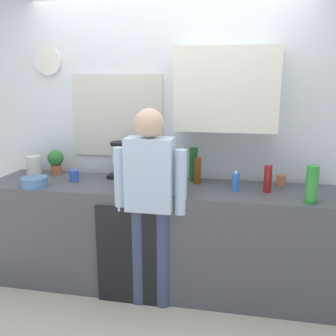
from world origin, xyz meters
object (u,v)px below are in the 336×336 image
(cup_blue_mug, at_px, (74,176))
(mixing_bowl, at_px, (34,182))
(bottle_amber_beer, at_px, (197,171))
(storage_canister, at_px, (34,165))
(person_at_sink, at_px, (150,193))
(bottle_red_vinegar, at_px, (268,179))
(cup_terracotta_mug, at_px, (281,180))
(bottle_green_wine, at_px, (193,164))
(bottle_clear_soda, at_px, (312,184))
(dish_soap, at_px, (236,182))
(coffee_maker, at_px, (121,161))
(potted_plant, at_px, (56,160))

(cup_blue_mug, distance_m, mixing_bowl, 0.34)
(bottle_amber_beer, height_order, mixing_bowl, bottle_amber_beer)
(storage_canister, distance_m, person_at_sink, 1.36)
(storage_canister, height_order, person_at_sink, person_at_sink)
(mixing_bowl, bearing_deg, bottle_red_vinegar, 6.40)
(cup_terracotta_mug, distance_m, person_at_sink, 1.15)
(bottle_green_wine, relative_size, cup_blue_mug, 3.00)
(storage_canister, xyz_separation_m, person_at_sink, (1.27, -0.49, -0.06))
(bottle_red_vinegar, distance_m, storage_canister, 2.17)
(bottle_green_wine, bearing_deg, cup_blue_mug, -168.08)
(bottle_clear_soda, height_order, storage_canister, bottle_clear_soda)
(bottle_green_wine, bearing_deg, mixing_bowl, -161.17)
(dish_soap, xyz_separation_m, person_at_sink, (-0.64, -0.28, -0.05))
(coffee_maker, distance_m, storage_canister, 0.86)
(coffee_maker, height_order, cup_blue_mug, coffee_maker)
(potted_plant, bearing_deg, bottle_red_vinegar, -6.43)
(bottle_red_vinegar, distance_m, dish_soap, 0.25)
(bottle_green_wine, relative_size, bottle_clear_soda, 1.07)
(bottle_red_vinegar, height_order, dish_soap, bottle_red_vinegar)
(coffee_maker, height_order, cup_terracotta_mug, coffee_maker)
(cup_blue_mug, bearing_deg, bottle_green_wine, 11.92)
(cup_terracotta_mug, bearing_deg, bottle_green_wine, 179.44)
(person_at_sink, bearing_deg, mixing_bowl, -178.65)
(coffee_maker, distance_m, cup_terracotta_mug, 1.43)
(bottle_clear_soda, bearing_deg, person_at_sink, -175.88)
(cup_blue_mug, xyz_separation_m, person_at_sink, (0.77, -0.31, -0.02))
(bottle_amber_beer, xyz_separation_m, storage_canister, (-1.58, 0.05, -0.03))
(bottle_green_wine, height_order, potted_plant, bottle_green_wine)
(bottle_red_vinegar, bearing_deg, potted_plant, 173.57)
(bottle_amber_beer, bearing_deg, cup_terracotta_mug, 6.38)
(bottle_amber_beer, relative_size, cup_terracotta_mug, 2.50)
(dish_soap, bearing_deg, bottle_green_wine, 146.98)
(bottle_green_wine, relative_size, mixing_bowl, 1.36)
(bottle_clear_soda, distance_m, cup_terracotta_mug, 0.47)
(cup_terracotta_mug, xyz_separation_m, potted_plant, (-2.07, 0.00, 0.09))
(bottle_green_wine, bearing_deg, coffee_maker, 178.13)
(bottle_green_wine, relative_size, person_at_sink, 0.19)
(bottle_clear_soda, xyz_separation_m, potted_plant, (-2.24, 0.43, -0.01))
(potted_plant, bearing_deg, bottle_clear_soda, -10.99)
(bottle_clear_soda, bearing_deg, mixing_bowl, 179.99)
(coffee_maker, xyz_separation_m, bottle_green_wine, (0.68, -0.02, 0.00))
(bottle_clear_soda, bearing_deg, potted_plant, 169.01)
(coffee_maker, bearing_deg, bottle_amber_beer, -8.53)
(bottle_green_wine, xyz_separation_m, cup_terracotta_mug, (0.75, -0.01, -0.10))
(cup_blue_mug, bearing_deg, person_at_sink, -21.89)
(bottle_amber_beer, distance_m, cup_blue_mug, 1.09)
(bottle_green_wine, distance_m, potted_plant, 1.32)
(bottle_green_wine, xyz_separation_m, cup_blue_mug, (-1.03, -0.22, -0.10))
(mixing_bowl, bearing_deg, dish_soap, 6.73)
(mixing_bowl, bearing_deg, cup_terracotta_mug, 11.95)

